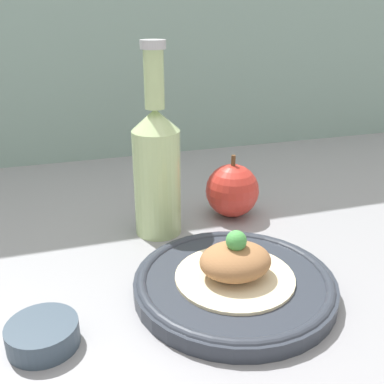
{
  "coord_description": "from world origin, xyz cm",
  "views": [
    {
      "loc": [
        -12.71,
        -49.68,
        33.05
      ],
      "look_at": [
        3.75,
        3.05,
        10.11
      ],
      "focal_mm": 42.0,
      "sensor_mm": 36.0,
      "label": 1
    }
  ],
  "objects_px": {
    "plate": "(234,283)",
    "dipping_bowl": "(43,335)",
    "cider_bottle": "(157,166)",
    "plated_food": "(235,264)",
    "apple": "(232,190)"
  },
  "relations": [
    {
      "from": "plate",
      "to": "plated_food",
      "type": "height_order",
      "value": "plated_food"
    },
    {
      "from": "apple",
      "to": "dipping_bowl",
      "type": "bearing_deg",
      "value": -142.3
    },
    {
      "from": "cider_bottle",
      "to": "plate",
      "type": "bearing_deg",
      "value": -74.46
    },
    {
      "from": "plated_food",
      "to": "apple",
      "type": "relative_size",
      "value": 1.39
    },
    {
      "from": "plate",
      "to": "cider_bottle",
      "type": "height_order",
      "value": "cider_bottle"
    },
    {
      "from": "plate",
      "to": "dipping_bowl",
      "type": "relative_size",
      "value": 3.33
    },
    {
      "from": "plate",
      "to": "cider_bottle",
      "type": "relative_size",
      "value": 0.87
    },
    {
      "from": "plated_food",
      "to": "dipping_bowl",
      "type": "relative_size",
      "value": 1.97
    },
    {
      "from": "plate",
      "to": "plated_food",
      "type": "bearing_deg",
      "value": 0.0
    },
    {
      "from": "apple",
      "to": "dipping_bowl",
      "type": "distance_m",
      "value": 0.39
    },
    {
      "from": "plate",
      "to": "apple",
      "type": "xyz_separation_m",
      "value": [
        0.08,
        0.21,
        0.03
      ]
    },
    {
      "from": "plated_food",
      "to": "apple",
      "type": "height_order",
      "value": "apple"
    },
    {
      "from": "cider_bottle",
      "to": "apple",
      "type": "xyz_separation_m",
      "value": [
        0.13,
        0.02,
        -0.06
      ]
    },
    {
      "from": "plate",
      "to": "plated_food",
      "type": "xyz_separation_m",
      "value": [
        0.0,
        0.0,
        0.03
      ]
    },
    {
      "from": "plated_food",
      "to": "dipping_bowl",
      "type": "bearing_deg",
      "value": -172.75
    }
  ]
}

